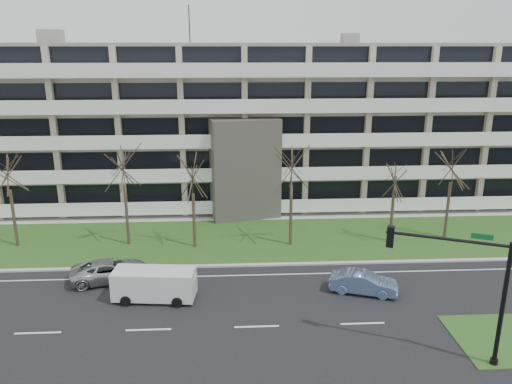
{
  "coord_description": "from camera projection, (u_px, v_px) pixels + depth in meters",
  "views": [
    {
      "loc": [
        -1.36,
        -24.55,
        15.14
      ],
      "look_at": [
        0.5,
        10.0,
        4.89
      ],
      "focal_mm": 35.0,
      "sensor_mm": 36.0,
      "label": 1
    }
  ],
  "objects": [
    {
      "name": "lane_edge_line",
      "position": [
        251.0,
        275.0,
        34.09
      ],
      "size": [
        90.0,
        0.12,
        0.01
      ],
      "primitive_type": "cube",
      "color": "white",
      "rests_on": "ground"
    },
    {
      "name": "tree_4",
      "position": [
        292.0,
        162.0,
        37.36
      ],
      "size": [
        4.31,
        4.31,
        8.61
      ],
      "color": "#382B21",
      "rests_on": "ground"
    },
    {
      "name": "tree_6",
      "position": [
        453.0,
        160.0,
        38.94
      ],
      "size": [
        4.15,
        4.15,
        8.3
      ],
      "color": "#382B21",
      "rests_on": "ground"
    },
    {
      "name": "white_van",
      "position": [
        155.0,
        282.0,
        30.57
      ],
      "size": [
        5.15,
        2.46,
        1.93
      ],
      "rotation": [
        0.0,
        0.0,
        -0.11
      ],
      "color": "silver",
      "rests_on": "ground"
    },
    {
      "name": "traffic_signal",
      "position": [
        462.0,
        278.0,
        23.96
      ],
      "size": [
        5.39,
        2.52,
        6.72
      ],
      "rotation": [
        0.0,
        0.0,
        -0.4
      ],
      "color": "black",
      "rests_on": "ground"
    },
    {
      "name": "grass_verge",
      "position": [
        248.0,
        239.0,
        40.31
      ],
      "size": [
        90.0,
        10.0,
        0.06
      ],
      "primitive_type": "cube",
      "color": "#22501A",
      "rests_on": "ground"
    },
    {
      "name": "blue_sedan",
      "position": [
        364.0,
        283.0,
        31.49
      ],
      "size": [
        4.48,
        2.72,
        1.39
      ],
      "primitive_type": "imported",
      "rotation": [
        0.0,
        0.0,
        1.26
      ],
      "color": "#6F8CC1",
      "rests_on": "ground"
    },
    {
      "name": "ground",
      "position": [
        257.0,
        327.0,
        27.87
      ],
      "size": [
        160.0,
        160.0,
        0.0
      ],
      "primitive_type": "plane",
      "color": "black",
      "rests_on": "ground"
    },
    {
      "name": "sidewalk",
      "position": [
        246.0,
        217.0,
        45.57
      ],
      "size": [
        90.0,
        2.0,
        0.08
      ],
      "primitive_type": "cube",
      "color": "#B2B2AD",
      "rests_on": "ground"
    },
    {
      "name": "tree_5",
      "position": [
        395.0,
        176.0,
        38.37
      ],
      "size": [
        3.48,
        3.48,
        6.95
      ],
      "color": "#382B21",
      "rests_on": "ground"
    },
    {
      "name": "tree_2",
      "position": [
        123.0,
        162.0,
        37.45
      ],
      "size": [
        4.31,
        4.31,
        8.61
      ],
      "color": "#382B21",
      "rests_on": "ground"
    },
    {
      "name": "silver_pickup",
      "position": [
        111.0,
        271.0,
        33.14
      ],
      "size": [
        5.54,
        3.47,
        1.43
      ],
      "primitive_type": "imported",
      "rotation": [
        0.0,
        0.0,
        1.8
      ],
      "color": "#AAADB1",
      "rests_on": "ground"
    },
    {
      "name": "tree_1",
      "position": [
        7.0,
        167.0,
        37.23
      ],
      "size": [
        4.08,
        4.08,
        8.15
      ],
      "color": "#382B21",
      "rests_on": "ground"
    },
    {
      "name": "tree_3",
      "position": [
        192.0,
        172.0,
        37.17
      ],
      "size": [
        3.85,
        3.85,
        7.7
      ],
      "color": "#382B21",
      "rests_on": "ground"
    },
    {
      "name": "curb",
      "position": [
        251.0,
        265.0,
        35.51
      ],
      "size": [
        90.0,
        0.35,
        0.12
      ],
      "primitive_type": "cube",
      "color": "#B2B2AD",
      "rests_on": "ground"
    },
    {
      "name": "apartment_building",
      "position": [
        243.0,
        123.0,
        49.95
      ],
      "size": [
        60.5,
        15.1,
        18.75
      ],
      "color": "tan",
      "rests_on": "ground"
    }
  ]
}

